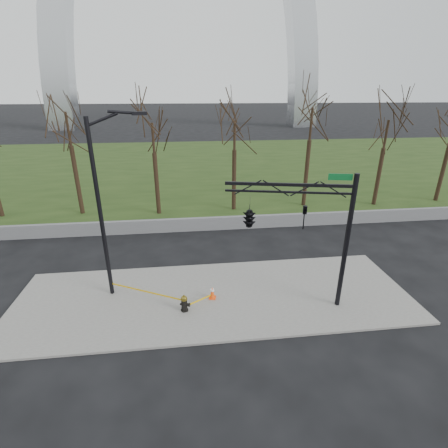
{
  "coord_description": "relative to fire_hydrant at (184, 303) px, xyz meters",
  "views": [
    {
      "loc": [
        -1.07,
        -12.72,
        8.89
      ],
      "look_at": [
        0.68,
        2.0,
        2.84
      ],
      "focal_mm": 26.28,
      "sensor_mm": 36.0,
      "label": 1
    }
  ],
  "objects": [
    {
      "name": "traffic_signal_mast",
      "position": [
        3.55,
        0.35,
        3.69
      ],
      "size": [
        5.0,
        2.54,
        6.0
      ],
      "rotation": [
        0.0,
        0.0,
        -0.22
      ],
      "color": "black",
      "rests_on": "ground"
    },
    {
      "name": "traffic_cone",
      "position": [
        1.26,
        0.77,
        -0.06
      ],
      "size": [
        0.35,
        0.35,
        0.6
      ],
      "rotation": [
        0.0,
        0.0,
        -0.16
      ],
      "color": "#FF4A0D",
      "rests_on": "sidewalk"
    },
    {
      "name": "grass_strip",
      "position": [
        1.37,
        30.93,
        -0.43
      ],
      "size": [
        120.0,
        40.0,
        0.06
      ],
      "primitive_type": "cube",
      "color": "#213513",
      "rests_on": "ground"
    },
    {
      "name": "sidewalk",
      "position": [
        1.37,
        0.93,
        -0.41
      ],
      "size": [
        18.0,
        6.0,
        0.1
      ],
      "primitive_type": "cube",
      "color": "slate",
      "rests_on": "ground"
    },
    {
      "name": "fire_hydrant",
      "position": [
        0.0,
        0.0,
        0.0
      ],
      "size": [
        0.49,
        0.33,
        0.78
      ],
      "rotation": [
        0.0,
        0.0,
        -0.36
      ],
      "color": "black",
      "rests_on": "sidewalk"
    },
    {
      "name": "street_light",
      "position": [
        -3.15,
        1.81,
        4.23
      ],
      "size": [
        2.34,
        0.83,
        8.21
      ],
      "rotation": [
        0.0,
        0.0,
        0.28
      ],
      "color": "black",
      "rests_on": "ground"
    },
    {
      "name": "tree_row",
      "position": [
        4.02,
        12.93,
        3.76
      ],
      "size": [
        51.31,
        4.0,
        8.45
      ],
      "color": "black",
      "rests_on": "ground"
    },
    {
      "name": "caution_tape",
      "position": [
        -1.04,
        0.74,
        0.06
      ],
      "size": [
        4.63,
        1.75,
        0.41
      ],
      "color": "#E8B10C",
      "rests_on": "ground"
    },
    {
      "name": "ground",
      "position": [
        1.37,
        0.93,
        -0.46
      ],
      "size": [
        500.0,
        500.0,
        0.0
      ],
      "primitive_type": "plane",
      "color": "black",
      "rests_on": "ground"
    },
    {
      "name": "guardrail",
      "position": [
        1.37,
        8.93,
        -0.01
      ],
      "size": [
        60.0,
        0.3,
        0.9
      ],
      "primitive_type": "cube",
      "color": "#59595B",
      "rests_on": "ground"
    }
  ]
}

